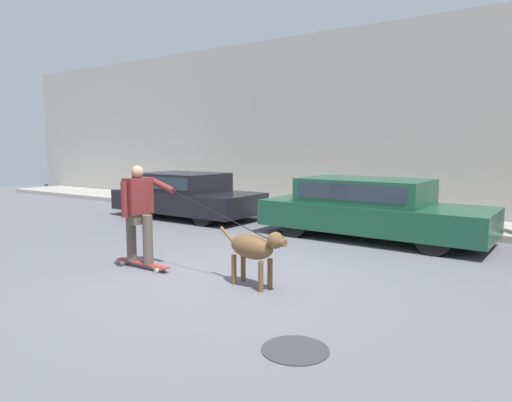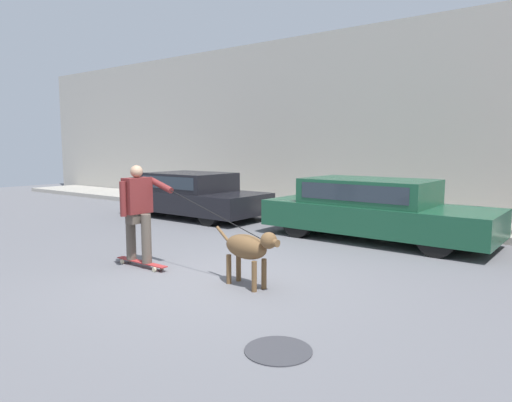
{
  "view_description": "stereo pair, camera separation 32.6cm",
  "coord_description": "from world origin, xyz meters",
  "px_view_note": "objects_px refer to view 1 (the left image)",
  "views": [
    {
      "loc": [
        4.0,
        -4.88,
        1.87
      ],
      "look_at": [
        -0.4,
        1.56,
        0.95
      ],
      "focal_mm": 32.0,
      "sensor_mm": 36.0,
      "label": 1
    },
    {
      "loc": [
        4.27,
        -4.7,
        1.87
      ],
      "look_at": [
        -0.4,
        1.56,
        0.95
      ],
      "focal_mm": 32.0,
      "sensor_mm": 36.0,
      "label": 2
    }
  ],
  "objects_px": {
    "parked_car_0": "(186,196)",
    "skateboarder": "(139,211)",
    "parked_car_1": "(370,209)",
    "dog": "(254,248)"
  },
  "relations": [
    {
      "from": "parked_car_0",
      "to": "parked_car_1",
      "type": "xyz_separation_m",
      "value": [
        5.1,
        0.0,
        0.03
      ]
    },
    {
      "from": "parked_car_0",
      "to": "skateboarder",
      "type": "height_order",
      "value": "skateboarder"
    },
    {
      "from": "parked_car_0",
      "to": "dog",
      "type": "distance_m",
      "value": 6.41
    },
    {
      "from": "parked_car_1",
      "to": "skateboarder",
      "type": "distance_m",
      "value": 4.74
    },
    {
      "from": "parked_car_1",
      "to": "dog",
      "type": "xyz_separation_m",
      "value": [
        -0.11,
        -4.03,
        -0.08
      ]
    },
    {
      "from": "dog",
      "to": "parked_car_1",
      "type": "bearing_deg",
      "value": 97.5
    },
    {
      "from": "parked_car_0",
      "to": "skateboarder",
      "type": "distance_m",
      "value": 5.17
    },
    {
      "from": "parked_car_1",
      "to": "skateboarder",
      "type": "relative_size",
      "value": 1.58
    },
    {
      "from": "parked_car_1",
      "to": "parked_car_0",
      "type": "bearing_deg",
      "value": -178.47
    },
    {
      "from": "parked_car_0",
      "to": "parked_car_1",
      "type": "relative_size",
      "value": 0.88
    }
  ]
}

